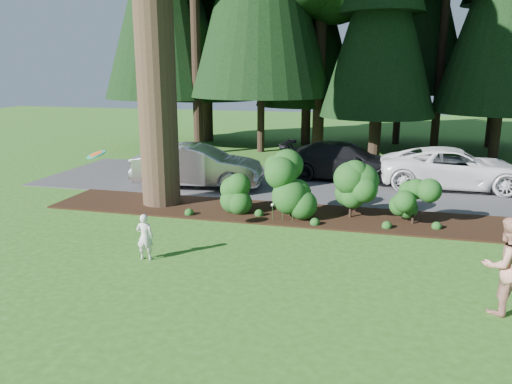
{
  "coord_description": "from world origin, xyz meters",
  "views": [
    {
      "loc": [
        2.46,
        -11.36,
        4.42
      ],
      "look_at": [
        -0.67,
        0.74,
        1.3
      ],
      "focal_mm": 35.0,
      "sensor_mm": 36.0,
      "label": 1
    }
  ],
  "objects_px": {
    "adult": "(505,266)",
    "frisbee": "(96,154)",
    "car_white_suv": "(454,168)",
    "child": "(145,237)",
    "car_dark_suv": "(345,161)",
    "car_silver_wagon": "(198,166)"
  },
  "relations": [
    {
      "from": "car_silver_wagon",
      "to": "frisbee",
      "type": "height_order",
      "value": "frisbee"
    },
    {
      "from": "child",
      "to": "frisbee",
      "type": "height_order",
      "value": "frisbee"
    },
    {
      "from": "car_silver_wagon",
      "to": "car_white_suv",
      "type": "height_order",
      "value": "car_silver_wagon"
    },
    {
      "from": "car_white_suv",
      "to": "car_silver_wagon",
      "type": "bearing_deg",
      "value": 101.91
    },
    {
      "from": "car_white_suv",
      "to": "car_dark_suv",
      "type": "height_order",
      "value": "car_white_suv"
    },
    {
      "from": "car_dark_suv",
      "to": "child",
      "type": "distance_m",
      "value": 10.68
    },
    {
      "from": "car_silver_wagon",
      "to": "car_dark_suv",
      "type": "xyz_separation_m",
      "value": [
        5.26,
        2.78,
        -0.06
      ]
    },
    {
      "from": "adult",
      "to": "child",
      "type": "bearing_deg",
      "value": -27.87
    },
    {
      "from": "car_white_suv",
      "to": "frisbee",
      "type": "distance_m",
      "value": 13.08
    },
    {
      "from": "car_silver_wagon",
      "to": "adult",
      "type": "xyz_separation_m",
      "value": [
        9.02,
        -7.97,
        0.1
      ]
    },
    {
      "from": "adult",
      "to": "frisbee",
      "type": "relative_size",
      "value": 3.82
    },
    {
      "from": "car_dark_suv",
      "to": "adult",
      "type": "height_order",
      "value": "adult"
    },
    {
      "from": "car_white_suv",
      "to": "child",
      "type": "bearing_deg",
      "value": 138.42
    },
    {
      "from": "frisbee",
      "to": "car_silver_wagon",
      "type": "bearing_deg",
      "value": 90.65
    },
    {
      "from": "car_silver_wagon",
      "to": "frisbee",
      "type": "xyz_separation_m",
      "value": [
        0.08,
        -6.84,
        1.58
      ]
    },
    {
      "from": "car_white_suv",
      "to": "adult",
      "type": "height_order",
      "value": "adult"
    },
    {
      "from": "car_white_suv",
      "to": "adult",
      "type": "relative_size",
      "value": 2.92
    },
    {
      "from": "car_dark_suv",
      "to": "child",
      "type": "bearing_deg",
      "value": 161.22
    },
    {
      "from": "car_dark_suv",
      "to": "frisbee",
      "type": "xyz_separation_m",
      "value": [
        -5.18,
        -9.61,
        1.64
      ]
    },
    {
      "from": "car_silver_wagon",
      "to": "car_dark_suv",
      "type": "relative_size",
      "value": 0.95
    },
    {
      "from": "car_white_suv",
      "to": "child",
      "type": "xyz_separation_m",
      "value": [
        -7.91,
        -9.44,
        -0.22
      ]
    },
    {
      "from": "car_dark_suv",
      "to": "adult",
      "type": "distance_m",
      "value": 11.39
    }
  ]
}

